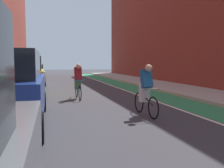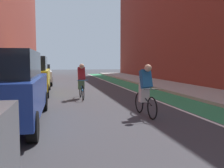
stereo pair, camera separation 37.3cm
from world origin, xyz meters
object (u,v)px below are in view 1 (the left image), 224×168
Objects in this scene: cyclist_trailing at (78,80)px; parked_suv_blue at (6,88)px; parked_suv_yellow_cab at (25,75)px; cyclist_mid at (146,90)px; parked_sedan_white at (31,74)px.

parked_suv_blue is at bearing -119.07° from cyclist_trailing.
parked_suv_yellow_cab reaches higher than cyclist_mid.
parked_suv_blue is 1.01× the size of parked_sedan_white.
parked_suv_yellow_cab is at bearing 122.29° from cyclist_mid.
cyclist_trailing is at bearing -73.06° from parked_sedan_white.
cyclist_trailing is at bearing 60.93° from parked_suv_blue.
cyclist_mid is 1.00× the size of cyclist_trailing.
parked_suv_yellow_cab is at bearing -90.01° from parked_sedan_white.
parked_sedan_white is 2.66× the size of cyclist_trailing.
cyclist_mid is (4.03, -12.17, 0.02)m from parked_sedan_white.
cyclist_mid reaches higher than cyclist_trailing.
cyclist_mid is at bearing 3.35° from parked_suv_blue.
parked_suv_blue and parked_suv_yellow_cab have the same top height.
parked_suv_yellow_cab is at bearing 89.99° from parked_suv_blue.
parked_sedan_white is 8.37m from cyclist_trailing.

